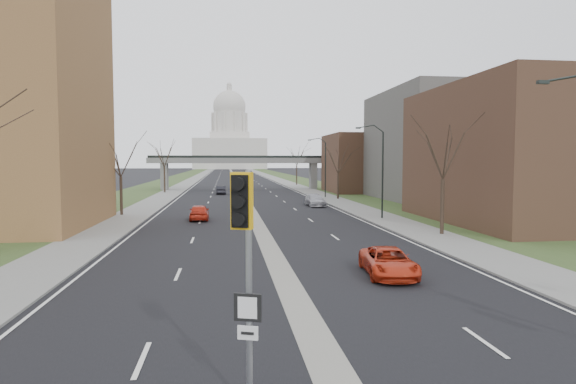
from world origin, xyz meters
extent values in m
plane|color=black|center=(0.00, 0.00, 0.00)|extent=(700.00, 700.00, 0.00)
cube|color=black|center=(0.00, 150.00, 0.01)|extent=(20.00, 600.00, 0.01)
cube|color=gray|center=(0.00, 150.00, 0.00)|extent=(1.20, 600.00, 0.02)
cube|color=gray|center=(12.00, 150.00, 0.06)|extent=(4.00, 600.00, 0.12)
cube|color=gray|center=(-12.00, 150.00, 0.06)|extent=(4.00, 600.00, 0.12)
cube|color=#2B3E1C|center=(18.00, 150.00, 0.05)|extent=(8.00, 600.00, 0.10)
cube|color=#2B3E1C|center=(-18.00, 150.00, 0.05)|extent=(8.00, 600.00, 0.10)
cube|color=#4A2D22|center=(24.00, 28.00, 6.00)|extent=(16.00, 20.00, 12.00)
cube|color=#55534E|center=(28.00, 52.00, 7.50)|extent=(18.00, 22.00, 15.00)
cube|color=#4A2D22|center=(22.00, 70.00, 5.00)|extent=(14.00, 14.00, 10.00)
cube|color=slate|center=(-14.00, 80.00, 2.50)|extent=(1.20, 2.50, 5.00)
cube|color=slate|center=(14.00, 80.00, 2.50)|extent=(1.20, 2.50, 5.00)
cube|color=slate|center=(0.00, 80.00, 5.50)|extent=(34.00, 3.00, 1.00)
cube|color=black|center=(0.00, 80.00, 6.20)|extent=(34.00, 0.15, 0.50)
cube|color=beige|center=(0.00, 320.00, 10.00)|extent=(48.00, 42.00, 20.00)
cube|color=beige|center=(0.00, 320.00, 22.00)|extent=(26.00, 26.00, 5.00)
cylinder|color=beige|center=(0.00, 320.00, 31.00)|extent=(22.00, 22.00, 14.00)
sphere|color=beige|center=(0.00, 320.00, 42.00)|extent=(22.00, 22.00, 22.00)
cylinder|color=beige|center=(0.00, 320.00, 53.50)|extent=(3.60, 3.60, 4.50)
cube|color=black|center=(9.50, 6.00, 8.47)|extent=(0.45, 0.18, 0.14)
cylinder|color=black|center=(11.80, 32.00, 4.12)|extent=(0.16, 0.16, 8.00)
cube|color=black|center=(9.50, 32.00, 8.47)|extent=(0.45, 0.18, 0.14)
cylinder|color=black|center=(11.80, 58.00, 4.12)|extent=(0.16, 0.16, 8.00)
cube|color=black|center=(9.50, 58.00, 8.47)|extent=(0.45, 0.18, 0.14)
cylinder|color=#382B21|center=(-13.00, 38.00, 2.00)|extent=(0.28, 0.28, 3.75)
cylinder|color=#382B21|center=(-13.00, 72.00, 2.25)|extent=(0.28, 0.28, 4.25)
cylinder|color=#382B21|center=(13.00, 22.00, 2.12)|extent=(0.28, 0.28, 4.00)
cylinder|color=#382B21|center=(13.00, 55.00, 1.87)|extent=(0.28, 0.28, 3.50)
cylinder|color=#382B21|center=(13.00, 95.00, 2.25)|extent=(0.28, 0.28, 4.25)
cylinder|color=gray|center=(-2.20, -0.99, 2.63)|extent=(0.14, 0.14, 5.26)
cube|color=#EFAF0E|center=(-2.36, -1.48, 4.65)|extent=(0.53, 0.52, 1.16)
cube|color=black|center=(-2.20, -0.99, 2.33)|extent=(0.59, 0.23, 0.61)
cube|color=silver|center=(-2.20, -0.99, 1.77)|extent=(0.45, 0.18, 0.30)
imported|color=red|center=(-5.15, 33.56, 0.74)|extent=(1.83, 4.35, 1.47)
imported|color=black|center=(-3.45, 67.86, 0.69)|extent=(1.56, 4.24, 1.39)
imported|color=red|center=(4.97, 10.55, 0.66)|extent=(2.67, 4.93, 1.31)
imported|color=#A3A3AB|center=(7.96, 45.59, 0.70)|extent=(2.16, 4.92, 1.41)
camera|label=1|loc=(-2.67, -11.25, 5.47)|focal=30.00mm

